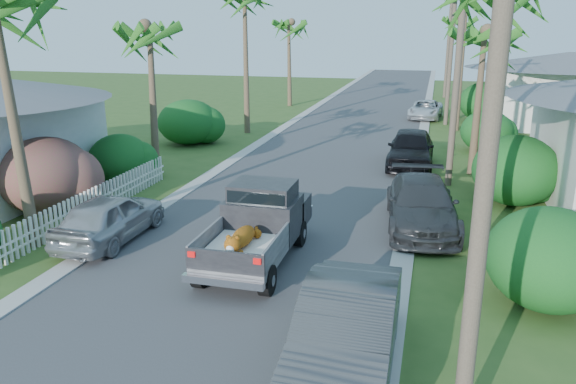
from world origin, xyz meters
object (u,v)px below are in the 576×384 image
(parked_car_rf, at_px, (411,149))
(palm_r_b, at_px, (485,32))
(parked_car_rn, at_px, (346,335))
(utility_pole_b, at_px, (458,69))
(utility_pole_a, at_px, (489,149))
(palm_l_d, at_px, (289,22))
(palm_r_d, at_px, (462,19))
(parked_car_rm, at_px, (422,205))
(parked_car_rd, at_px, (425,110))
(house_right_far, at_px, (567,92))
(utility_pole_c, at_px, (451,52))
(parked_car_ln, at_px, (110,218))
(pickup_truck, at_px, (260,222))
(utility_pole_d, at_px, (448,45))
(palm_l_b, at_px, (148,27))

(parked_car_rf, relative_size, palm_r_b, 0.69)
(parked_car_rn, distance_m, utility_pole_b, 14.46)
(parked_car_rn, height_order, utility_pole_b, utility_pole_b)
(utility_pole_a, distance_m, utility_pole_b, 15.00)
(palm_l_d, height_order, palm_r_d, palm_r_d)
(parked_car_rm, height_order, parked_car_rd, parked_car_rm)
(parked_car_rf, xyz_separation_m, palm_l_d, (-10.44, 18.24, 5.60))
(house_right_far, height_order, utility_pole_c, utility_pole_c)
(parked_car_ln, xyz_separation_m, house_right_far, (17.23, 25.92, 1.40))
(pickup_truck, relative_size, house_right_far, 0.57)
(pickup_truck, height_order, parked_car_ln, pickup_truck)
(parked_car_ln, bearing_deg, utility_pole_b, -137.58)
(pickup_truck, relative_size, utility_pole_b, 0.57)
(utility_pole_c, distance_m, utility_pole_d, 15.00)
(utility_pole_d, bearing_deg, parked_car_rn, -92.61)
(utility_pole_b, height_order, utility_pole_c, same)
(pickup_truck, xyz_separation_m, utility_pole_b, (5.15, 8.92, 3.59))
(palm_r_b, xyz_separation_m, utility_pole_d, (-1.00, 28.00, -1.35))
(palm_l_b, height_order, utility_pole_b, utility_pole_b)
(parked_car_rf, bearing_deg, house_right_far, 57.26)
(palm_l_d, relative_size, palm_r_b, 1.07)
(pickup_truck, xyz_separation_m, house_right_far, (12.55, 25.92, 1.11))
(palm_l_d, relative_size, house_right_far, 0.86)
(utility_pole_a, xyz_separation_m, utility_pole_c, (0.00, 30.00, 0.00))
(utility_pole_b, bearing_deg, utility_pole_c, 90.00)
(pickup_truck, relative_size, palm_r_b, 0.71)
(palm_l_d, relative_size, utility_pole_d, 0.86)
(pickup_truck, distance_m, utility_pole_a, 8.74)
(parked_car_rd, xyz_separation_m, parked_car_ln, (-8.47, -26.16, 0.11))
(pickup_truck, distance_m, palm_r_b, 13.47)
(palm_l_d, bearing_deg, parked_car_rn, -73.82)
(parked_car_rd, bearing_deg, parked_car_ln, -102.94)
(parked_car_rm, distance_m, utility_pole_a, 10.41)
(house_right_far, bearing_deg, palm_l_b, -137.73)
(parked_car_rm, xyz_separation_m, utility_pole_a, (0.92, -9.63, 3.84))
(parked_car_rd, bearing_deg, utility_pole_d, 88.93)
(palm_l_d, distance_m, house_right_far, 20.37)
(parked_car_rd, bearing_deg, utility_pole_c, -53.83)
(pickup_truck, relative_size, parked_car_rf, 1.03)
(parked_car_rm, relative_size, parked_car_rd, 1.18)
(parked_car_rf, distance_m, house_right_far, 16.93)
(parked_car_rn, xyz_separation_m, palm_l_d, (-10.10, 34.82, 5.63))
(pickup_truck, bearing_deg, parked_car_rn, -57.24)
(pickup_truck, height_order, house_right_far, house_right_far)
(utility_pole_c, bearing_deg, utility_pole_b, -90.00)
(parked_car_rm, xyz_separation_m, parked_car_rd, (-0.44, 22.61, -0.14))
(parked_car_rm, bearing_deg, utility_pole_d, 82.44)
(utility_pole_a, bearing_deg, palm_l_b, 131.53)
(palm_l_b, bearing_deg, utility_pole_a, -48.47)
(palm_r_d, bearing_deg, palm_r_b, -89.77)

